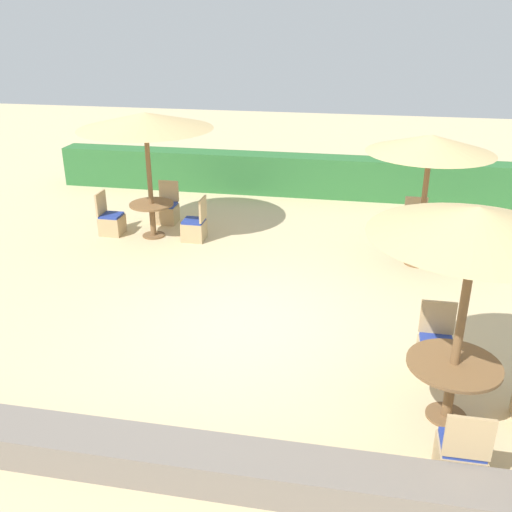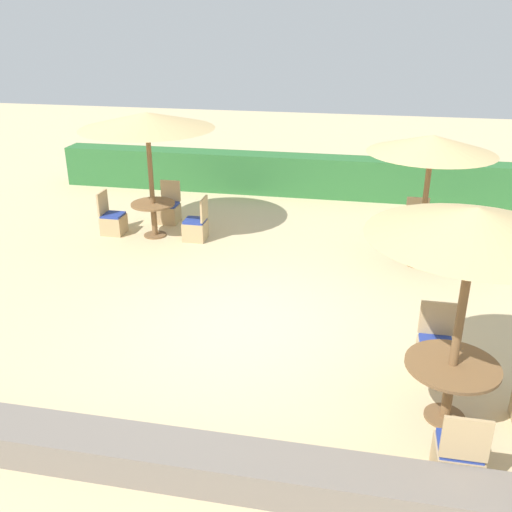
% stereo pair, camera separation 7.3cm
% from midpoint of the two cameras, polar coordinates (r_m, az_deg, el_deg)
% --- Properties ---
extents(ground_plane, '(40.00, 40.00, 0.00)m').
position_cam_midpoint_polar(ground_plane, '(8.89, -0.96, -6.85)').
color(ground_plane, '#D1BA8C').
extents(hedge_row, '(13.00, 0.70, 1.03)m').
position_cam_midpoint_polar(hedge_row, '(15.05, 4.36, 8.05)').
color(hedge_row, '#2D6B33').
rests_on(hedge_row, ground_plane).
extents(stone_border, '(10.00, 0.56, 0.39)m').
position_cam_midpoint_polar(stone_border, '(6.28, -7.18, -19.76)').
color(stone_border, slate).
rests_on(stone_border, ground_plane).
extents(parasol_back_left, '(2.73, 2.73, 2.62)m').
position_cam_midpoint_polar(parasol_back_left, '(11.84, -11.21, 13.10)').
color(parasol_back_left, brown).
rests_on(parasol_back_left, ground_plane).
extents(round_table_back_left, '(0.92, 0.92, 0.74)m').
position_cam_midpoint_polar(round_table_back_left, '(12.31, -10.52, 4.38)').
color(round_table_back_left, brown).
rests_on(round_table_back_left, ground_plane).
extents(patio_chair_back_left_north, '(0.46, 0.46, 0.93)m').
position_cam_midpoint_polar(patio_chair_back_left_north, '(13.18, -9.03, 4.43)').
color(patio_chair_back_left_north, tan).
rests_on(patio_chair_back_left_north, ground_plane).
extents(patio_chair_back_left_west, '(0.46, 0.46, 0.93)m').
position_cam_midpoint_polar(patio_chair_back_left_west, '(12.73, -14.44, 3.28)').
color(patio_chair_back_left_west, tan).
rests_on(patio_chair_back_left_west, ground_plane).
extents(patio_chair_back_left_east, '(0.46, 0.46, 0.93)m').
position_cam_midpoint_polar(patio_chair_back_left_east, '(12.07, -6.32, 2.79)').
color(patio_chair_back_left_east, tan).
rests_on(patio_chair_back_left_east, ground_plane).
extents(parasol_back_right, '(2.27, 2.27, 2.47)m').
position_cam_midpoint_polar(parasol_back_right, '(10.68, 16.88, 10.62)').
color(parasol_back_right, brown).
rests_on(parasol_back_right, ground_plane).
extents(round_table_back_right, '(1.19, 1.19, 0.74)m').
position_cam_midpoint_polar(round_table_back_right, '(11.15, 15.88, 2.12)').
color(round_table_back_right, brown).
rests_on(round_table_back_right, ground_plane).
extents(patio_chair_back_right_north, '(0.46, 0.46, 0.93)m').
position_cam_midpoint_polar(patio_chair_back_right_north, '(12.30, 15.37, 2.48)').
color(patio_chair_back_right_north, tan).
rests_on(patio_chair_back_right_north, ground_plane).
extents(patio_chair_back_right_east, '(0.46, 0.46, 0.93)m').
position_cam_midpoint_polar(patio_chair_back_right_east, '(11.45, 21.22, 0.13)').
color(patio_chair_back_right_east, tan).
rests_on(patio_chair_back_right_east, ground_plane).
extents(parasol_front_right, '(2.26, 2.26, 2.64)m').
position_cam_midpoint_polar(parasol_front_right, '(6.27, 20.94, 3.07)').
color(parasol_front_right, brown).
rests_on(parasol_front_right, ground_plane).
extents(round_table_front_right, '(1.08, 1.08, 0.76)m').
position_cam_midpoint_polar(round_table_front_right, '(7.09, 18.77, -11.17)').
color(round_table_front_right, brown).
rests_on(round_table_front_right, ground_plane).
extents(patio_chair_front_right_north, '(0.46, 0.46, 0.93)m').
position_cam_midpoint_polar(patio_chair_front_right_north, '(8.09, 17.23, -9.18)').
color(patio_chair_front_right_north, tan).
rests_on(patio_chair_front_right_north, ground_plane).
extents(patio_chair_front_right_south, '(0.46, 0.46, 0.93)m').
position_cam_midpoint_polar(patio_chair_front_right_south, '(6.51, 19.41, -18.56)').
color(patio_chair_front_right_south, tan).
rests_on(patio_chair_front_right_south, ground_plane).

